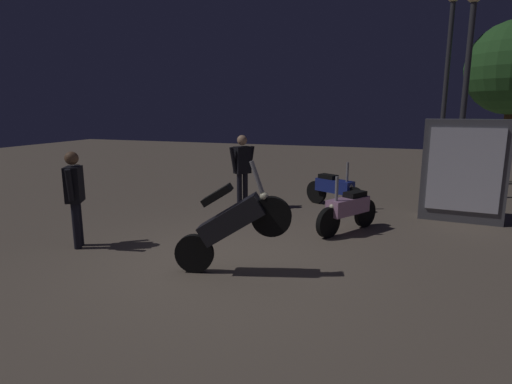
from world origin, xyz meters
The scene contains 9 objects.
ground_plane centered at (0.00, 0.00, 0.00)m, with size 40.00×40.00×0.00m, color #756656.
motorcycle_black_foreground centered at (0.28, -0.28, 0.74)m, with size 1.64×0.50×1.63m.
motorcycle_blue_parked_left centered at (0.99, 4.29, 0.44)m, with size 1.50×0.89×1.11m.
motorcycle_pink_parked_right centered at (1.56, 2.34, 0.44)m, with size 0.94×1.47×1.11m.
person_rider_beside centered at (-1.02, 3.43, 1.03)m, with size 0.47×0.59×1.71m.
person_bystander_far centered at (-2.62, -0.08, 0.97)m, with size 0.39×0.62×1.63m.
streetlamp_near centered at (3.82, 6.30, 3.25)m, with size 0.36×0.36×5.14m.
streetlamp_far centered at (3.55, 8.65, 3.55)m, with size 0.36×0.36×5.69m.
kiosk_billboard centered at (3.67, 3.99, 1.05)m, with size 1.63×0.65×2.10m.
Camera 1 is at (2.47, -5.36, 2.32)m, focal length 28.91 mm.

